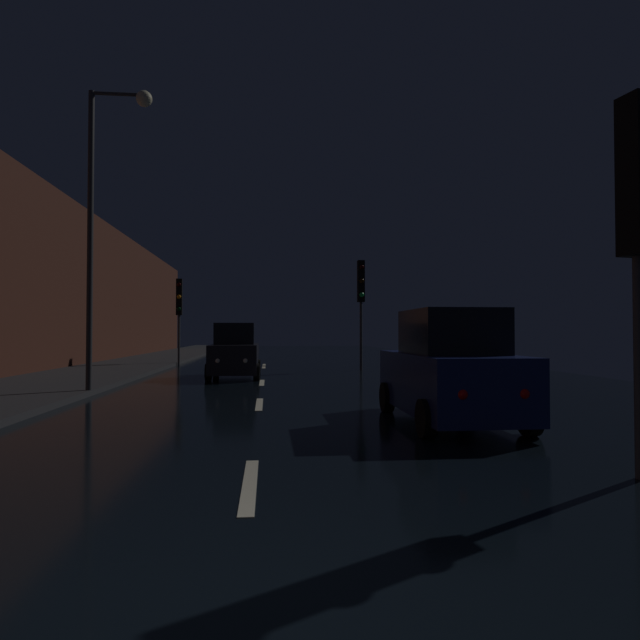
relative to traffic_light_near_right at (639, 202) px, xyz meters
name	(u,v)px	position (x,y,z in m)	size (l,w,h in m)	color
ground	(264,366)	(-4.53, 21.72, -3.25)	(25.85, 84.00, 0.02)	black
sidewalk_left	(128,366)	(-11.25, 21.72, -3.16)	(4.40, 84.00, 0.15)	#28282B
building_facade_left	(45,280)	(-13.85, 18.22, 0.75)	(0.80, 63.00, 7.97)	#472319
lane_centerline	(262,382)	(-4.53, 12.66, -3.23)	(0.16, 24.47, 0.01)	beige
traffic_light_near_right	(639,202)	(0.00, 0.00, 0.00)	(0.37, 0.48, 4.50)	#38383A
traffic_light_far_left	(179,303)	(-8.95, 22.80, 0.02)	(0.33, 0.47, 4.52)	#38383A
traffic_light_far_right	(361,290)	(-0.10, 18.37, 0.41)	(0.31, 0.46, 5.01)	#38383A
streetlamp_overhead	(106,196)	(-8.74, 9.25, 2.20)	(1.70, 0.44, 8.39)	#2D2D30
car_approaching_headlights	(235,353)	(-5.58, 14.91, -2.29)	(1.90, 4.10, 2.07)	black
car_parked_right_near	(449,371)	(-0.90, 4.05, -2.26)	(1.96, 4.24, 2.14)	#141E51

